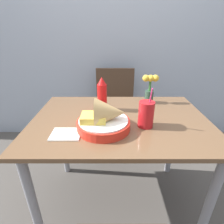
{
  "coord_description": "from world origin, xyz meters",
  "views": [
    {
      "loc": [
        -0.05,
        -0.97,
        1.23
      ],
      "look_at": [
        -0.05,
        -0.04,
        0.79
      ],
      "focal_mm": 28.0,
      "sensor_mm": 36.0,
      "label": 1
    }
  ],
  "objects": [
    {
      "name": "flower_vase",
      "position": [
        0.22,
        0.26,
        0.85
      ],
      "size": [
        0.12,
        0.06,
        0.21
      ],
      "color": "#2D4738",
      "rests_on": "dining_table"
    },
    {
      "name": "chair_far_window",
      "position": [
        -0.02,
        0.76,
        0.52
      ],
      "size": [
        0.4,
        0.4,
        0.87
      ],
      "color": "#473323",
      "rests_on": "ground_plane"
    },
    {
      "name": "napkin",
      "position": [
        -0.29,
        -0.19,
        0.74
      ],
      "size": [
        0.15,
        0.12,
        0.01
      ],
      "color": "white",
      "rests_on": "dining_table"
    },
    {
      "name": "wall_window",
      "position": [
        0.0,
        1.05,
        1.3
      ],
      "size": [
        7.0,
        0.06,
        2.6
      ],
      "color": "#9EA8B7",
      "rests_on": "ground_plane"
    },
    {
      "name": "ketchup_bottle",
      "position": [
        -0.12,
        0.13,
        0.84
      ],
      "size": [
        0.06,
        0.06,
        0.23
      ],
      "color": "red",
      "rests_on": "dining_table"
    },
    {
      "name": "food_basket",
      "position": [
        -0.08,
        -0.13,
        0.79
      ],
      "size": [
        0.29,
        0.29,
        0.18
      ],
      "color": "red",
      "rests_on": "dining_table"
    },
    {
      "name": "drink_cup",
      "position": [
        0.14,
        -0.1,
        0.8
      ],
      "size": [
        0.09,
        0.09,
        0.23
      ],
      "color": "red",
      "rests_on": "dining_table"
    },
    {
      "name": "dining_table",
      "position": [
        0.0,
        0.0,
        0.62
      ],
      "size": [
        1.08,
        0.76,
        0.73
      ],
      "color": "brown",
      "rests_on": "ground_plane"
    },
    {
      "name": "ground_plane",
      "position": [
        0.0,
        0.0,
        0.0
      ],
      "size": [
        12.0,
        12.0,
        0.0
      ],
      "primitive_type": "plane",
      "color": "#4C4742"
    }
  ]
}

